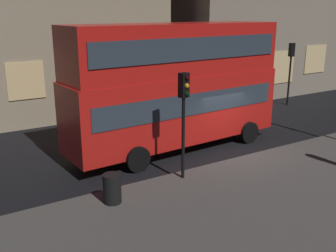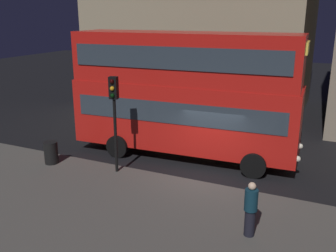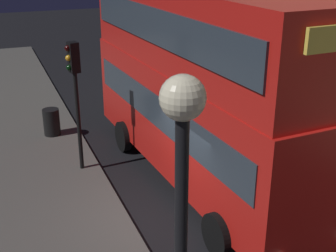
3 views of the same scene
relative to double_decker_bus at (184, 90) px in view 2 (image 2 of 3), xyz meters
The scene contains 6 objects.
ground_plane 3.92m from the double_decker_bus, 45.01° to the right, with size 80.00×80.00×0.00m, color black.
sidewalk_slab 7.96m from the double_decker_bus, 76.51° to the right, with size 44.00×9.38×0.12m, color #4C4944.
double_decker_bus is the anchor object (origin of this frame).
traffic_light_near_kerb 3.45m from the double_decker_bus, 118.60° to the right, with size 0.36×0.39×3.84m.
pedestrian 7.17m from the double_decker_bus, 51.30° to the right, with size 0.38×0.38×1.65m.
litter_bin 6.28m from the double_decker_bus, 143.44° to the right, with size 0.58×0.58×0.95m, color black.
Camera 2 is at (4.52, -13.37, 6.28)m, focal length 40.85 mm.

